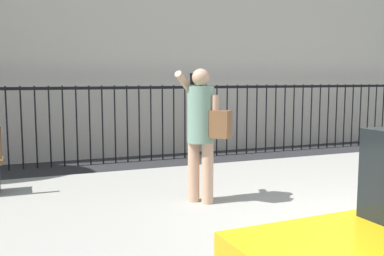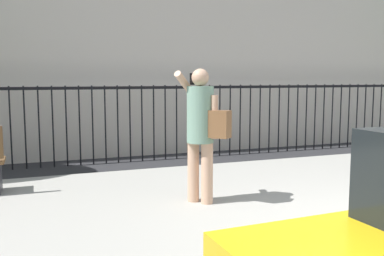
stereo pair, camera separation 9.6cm
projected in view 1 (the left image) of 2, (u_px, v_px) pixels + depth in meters
name	position (u px, v px, depth m)	size (l,w,h in m)	color
sidewalk	(284.00, 197.00, 6.07)	(28.00, 4.40, 0.15)	#9E9B93
iron_fence	(190.00, 111.00, 9.38)	(12.03, 0.04, 1.60)	black
pedestrian_on_phone	(202.00, 126.00, 5.41)	(0.67, 0.70, 1.71)	tan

